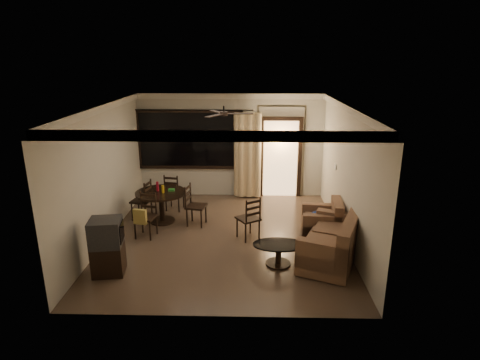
{
  "coord_description": "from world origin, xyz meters",
  "views": [
    {
      "loc": [
        0.51,
        -7.87,
        3.74
      ],
      "look_at": [
        0.31,
        0.2,
        1.23
      ],
      "focal_mm": 30.0,
      "sensor_mm": 36.0,
      "label": 1
    }
  ],
  "objects_px": {
    "armchair": "(324,223)",
    "dining_chair_west": "(142,207)",
    "dining_chair_east": "(196,213)",
    "dining_chair_north": "(175,199)",
    "tv_cabinet": "(107,247)",
    "dining_chair_south": "(146,223)",
    "sofa": "(334,244)",
    "coffee_table": "(278,251)",
    "side_chair": "(248,226)",
    "dining_table": "(161,198)"
  },
  "relations": [
    {
      "from": "sofa",
      "to": "armchair",
      "type": "relative_size",
      "value": 2.14
    },
    {
      "from": "dining_chair_south",
      "to": "dining_chair_north",
      "type": "distance_m",
      "value": 1.64
    },
    {
      "from": "armchair",
      "to": "dining_table",
      "type": "bearing_deg",
      "value": 173.31
    },
    {
      "from": "dining_chair_west",
      "to": "tv_cabinet",
      "type": "height_order",
      "value": "tv_cabinet"
    },
    {
      "from": "dining_chair_north",
      "to": "tv_cabinet",
      "type": "distance_m",
      "value": 3.2
    },
    {
      "from": "dining_chair_north",
      "to": "coffee_table",
      "type": "relative_size",
      "value": 0.99
    },
    {
      "from": "dining_table",
      "to": "coffee_table",
      "type": "height_order",
      "value": "dining_table"
    },
    {
      "from": "dining_chair_north",
      "to": "sofa",
      "type": "xyz_separation_m",
      "value": [
        3.49,
        -2.59,
        0.08
      ]
    },
    {
      "from": "sofa",
      "to": "side_chair",
      "type": "distance_m",
      "value": 1.88
    },
    {
      "from": "sofa",
      "to": "coffee_table",
      "type": "xyz_separation_m",
      "value": [
        -1.05,
        -0.15,
        -0.08
      ]
    },
    {
      "from": "dining_chair_east",
      "to": "armchair",
      "type": "bearing_deg",
      "value": -90.97
    },
    {
      "from": "sofa",
      "to": "armchair",
      "type": "xyz_separation_m",
      "value": [
        -0.01,
        1.03,
        -0.02
      ]
    },
    {
      "from": "tv_cabinet",
      "to": "side_chair",
      "type": "relative_size",
      "value": 1.09
    },
    {
      "from": "dining_chair_south",
      "to": "sofa",
      "type": "distance_m",
      "value": 3.94
    },
    {
      "from": "coffee_table",
      "to": "side_chair",
      "type": "bearing_deg",
      "value": 116.92
    },
    {
      "from": "armchair",
      "to": "coffee_table",
      "type": "height_order",
      "value": "armchair"
    },
    {
      "from": "dining_chair_east",
      "to": "dining_chair_south",
      "type": "distance_m",
      "value": 1.2
    },
    {
      "from": "armchair",
      "to": "dining_chair_north",
      "type": "bearing_deg",
      "value": 161.42
    },
    {
      "from": "tv_cabinet",
      "to": "coffee_table",
      "type": "xyz_separation_m",
      "value": [
        3.05,
        0.38,
        -0.24
      ]
    },
    {
      "from": "dining_table",
      "to": "tv_cabinet",
      "type": "distance_m",
      "value": 2.4
    },
    {
      "from": "dining_chair_north",
      "to": "tv_cabinet",
      "type": "relative_size",
      "value": 0.92
    },
    {
      "from": "dining_chair_north",
      "to": "coffee_table",
      "type": "xyz_separation_m",
      "value": [
        2.44,
        -2.75,
        -0.0
      ]
    },
    {
      "from": "coffee_table",
      "to": "side_chair",
      "type": "xyz_separation_m",
      "value": [
        -0.56,
        1.11,
        0.0
      ]
    },
    {
      "from": "dining_chair_south",
      "to": "coffee_table",
      "type": "relative_size",
      "value": 0.99
    },
    {
      "from": "tv_cabinet",
      "to": "armchair",
      "type": "relative_size",
      "value": 1.16
    },
    {
      "from": "sofa",
      "to": "coffee_table",
      "type": "distance_m",
      "value": 1.06
    },
    {
      "from": "dining_chair_south",
      "to": "dining_table",
      "type": "bearing_deg",
      "value": 89.89
    },
    {
      "from": "dining_chair_east",
      "to": "sofa",
      "type": "distance_m",
      "value": 3.27
    },
    {
      "from": "dining_table",
      "to": "coffee_table",
      "type": "distance_m",
      "value": 3.27
    },
    {
      "from": "side_chair",
      "to": "tv_cabinet",
      "type": "bearing_deg",
      "value": -2.49
    },
    {
      "from": "sofa",
      "to": "armchair",
      "type": "distance_m",
      "value": 1.03
    },
    {
      "from": "dining_table",
      "to": "tv_cabinet",
      "type": "bearing_deg",
      "value": -100.98
    },
    {
      "from": "armchair",
      "to": "sofa",
      "type": "bearing_deg",
      "value": -83.89
    },
    {
      "from": "dining_chair_east",
      "to": "dining_chair_north",
      "type": "relative_size",
      "value": 1.0
    },
    {
      "from": "dining_chair_east",
      "to": "dining_chair_north",
      "type": "bearing_deg",
      "value": 46.76
    },
    {
      "from": "tv_cabinet",
      "to": "side_chair",
      "type": "xyz_separation_m",
      "value": [
        2.49,
        1.49,
        -0.24
      ]
    },
    {
      "from": "armchair",
      "to": "dining_chair_west",
      "type": "bearing_deg",
      "value": 172.58
    },
    {
      "from": "dining_chair_west",
      "to": "dining_chair_north",
      "type": "relative_size",
      "value": 1.0
    },
    {
      "from": "dining_table",
      "to": "tv_cabinet",
      "type": "height_order",
      "value": "tv_cabinet"
    },
    {
      "from": "dining_chair_south",
      "to": "side_chair",
      "type": "xyz_separation_m",
      "value": [
        2.2,
        -0.03,
        -0.02
      ]
    },
    {
      "from": "dining_chair_west",
      "to": "sofa",
      "type": "xyz_separation_m",
      "value": [
        4.15,
        -1.99,
        0.08
      ]
    },
    {
      "from": "dining_table",
      "to": "armchair",
      "type": "xyz_separation_m",
      "value": [
        3.63,
        -0.79,
        -0.24
      ]
    },
    {
      "from": "dining_chair_south",
      "to": "sofa",
      "type": "bearing_deg",
      "value": -2.95
    },
    {
      "from": "dining_table",
      "to": "sofa",
      "type": "xyz_separation_m",
      "value": [
        3.64,
        -1.82,
        -0.22
      ]
    },
    {
      "from": "tv_cabinet",
      "to": "sofa",
      "type": "relative_size",
      "value": 0.54
    },
    {
      "from": "sofa",
      "to": "armchair",
      "type": "bearing_deg",
      "value": 113.01
    },
    {
      "from": "dining_chair_west",
      "to": "dining_chair_north",
      "type": "xyz_separation_m",
      "value": [
        0.66,
        0.6,
        0.0
      ]
    },
    {
      "from": "coffee_table",
      "to": "side_chair",
      "type": "height_order",
      "value": "side_chair"
    },
    {
      "from": "dining_chair_west",
      "to": "dining_chair_east",
      "type": "height_order",
      "value": "same"
    },
    {
      "from": "dining_chair_west",
      "to": "side_chair",
      "type": "distance_m",
      "value": 2.74
    }
  ]
}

